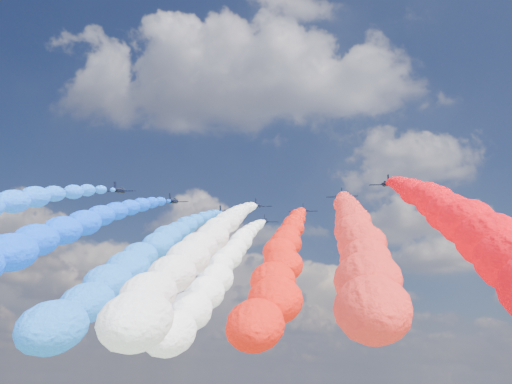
# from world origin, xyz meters

# --- Properties ---
(jet_0) EXTENTS (8.83, 11.67, 5.25)m
(jet_0) POSITION_xyz_m (-33.58, -8.21, 110.18)
(jet_0) COLOR black
(jet_1) EXTENTS (8.65, 11.54, 5.25)m
(jet_1) POSITION_xyz_m (-22.47, 3.04, 110.18)
(jet_1) COLOR black
(trail_1) EXTENTS (6.50, 103.47, 45.60)m
(trail_1) POSITION_xyz_m (-22.47, -49.92, 89.39)
(trail_1) COLOR #0B48F5
(jet_2) EXTENTS (8.75, 11.61, 5.25)m
(jet_2) POSITION_xyz_m (-11.03, 16.24, 110.18)
(jet_2) COLOR black
(trail_2) EXTENTS (6.50, 103.47, 45.60)m
(trail_2) POSITION_xyz_m (-11.03, -36.71, 89.39)
(trail_2) COLOR blue
(jet_3) EXTENTS (8.31, 11.30, 5.25)m
(jet_3) POSITION_xyz_m (-0.43, 10.52, 110.18)
(jet_3) COLOR black
(trail_3) EXTENTS (6.50, 103.47, 45.60)m
(trail_3) POSITION_xyz_m (-0.43, -42.44, 89.39)
(trail_3) COLOR white
(jet_4) EXTENTS (8.68, 11.57, 5.25)m
(jet_4) POSITION_xyz_m (-0.15, 27.84, 110.18)
(jet_4) COLOR black
(trail_4) EXTENTS (6.50, 103.47, 45.60)m
(trail_4) POSITION_xyz_m (-0.15, -25.12, 89.39)
(trail_4) COLOR white
(jet_5) EXTENTS (8.62, 11.52, 5.25)m
(jet_5) POSITION_xyz_m (11.92, 17.08, 110.18)
(jet_5) COLOR black
(trail_5) EXTENTS (6.50, 103.47, 45.60)m
(trail_5) POSITION_xyz_m (11.92, -35.88, 89.39)
(trail_5) COLOR red
(jet_6) EXTENTS (8.31, 11.30, 5.25)m
(jet_6) POSITION_xyz_m (22.75, 3.77, 110.18)
(jet_6) COLOR black
(trail_6) EXTENTS (6.50, 103.47, 45.60)m
(trail_6) POSITION_xyz_m (22.75, -49.19, 89.39)
(trail_6) COLOR red
(jet_7) EXTENTS (8.65, 11.54, 5.25)m
(jet_7) POSITION_xyz_m (33.52, -5.15, 110.18)
(jet_7) COLOR black
(trail_7) EXTENTS (6.50, 103.47, 45.60)m
(trail_7) POSITION_xyz_m (33.52, -58.11, 89.39)
(trail_7) COLOR red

